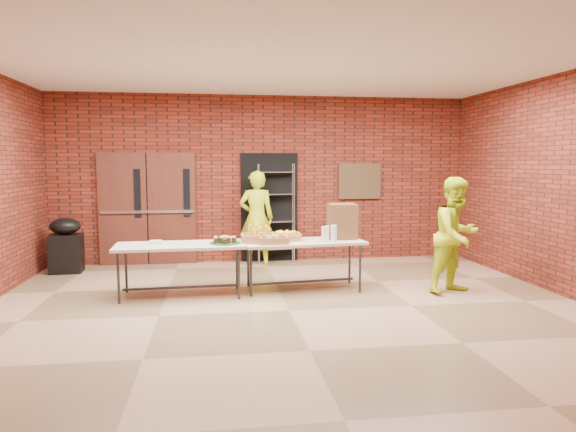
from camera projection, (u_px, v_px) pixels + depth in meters
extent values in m
cube|color=brown|center=(289.00, 312.00, 6.65)|extent=(8.00, 7.00, 0.04)
cube|color=silver|center=(290.00, 56.00, 6.32)|extent=(8.00, 7.00, 0.04)
cube|color=maroon|center=(264.00, 179.00, 9.95)|extent=(8.00, 0.04, 3.20)
cube|color=maroon|center=(374.00, 215.00, 3.02)|extent=(8.00, 0.04, 3.20)
cube|color=#4C1E15|center=(123.00, 209.00, 9.56)|extent=(0.88, 0.08, 2.10)
cube|color=#4C1E15|center=(172.00, 209.00, 9.69)|extent=(0.88, 0.08, 2.10)
cube|color=black|center=(137.00, 193.00, 9.52)|extent=(0.12, 0.02, 0.90)
cube|color=black|center=(187.00, 193.00, 9.65)|extent=(0.12, 0.02, 0.90)
cube|color=#B4B4BB|center=(147.00, 212.00, 9.57)|extent=(1.70, 0.04, 0.05)
cube|color=black|center=(269.00, 207.00, 9.96)|extent=(1.10, 0.06, 2.10)
cube|color=#462F1C|center=(360.00, 181.00, 10.15)|extent=(0.85, 0.04, 0.70)
cube|color=#BDAA90|center=(180.00, 246.00, 7.32)|extent=(1.86, 0.83, 0.04)
cube|color=#2E2D32|center=(181.00, 287.00, 7.39)|extent=(1.63, 0.10, 0.03)
cylinder|color=#2E2D32|center=(126.00, 269.00, 7.55)|extent=(0.04, 0.04, 0.71)
cylinder|color=#2E2D32|center=(237.00, 266.00, 7.78)|extent=(0.04, 0.04, 0.71)
cylinder|color=#2E2D32|center=(118.00, 278.00, 6.95)|extent=(0.04, 0.04, 0.71)
cylinder|color=#2E2D32|center=(239.00, 274.00, 7.17)|extent=(0.04, 0.04, 0.71)
cube|color=#BDAA90|center=(303.00, 242.00, 7.69)|extent=(1.88, 0.95, 0.04)
cube|color=#2E2D32|center=(303.00, 282.00, 7.75)|extent=(1.60, 0.22, 0.03)
cylinder|color=#2E2D32|center=(248.00, 264.00, 7.92)|extent=(0.04, 0.04, 0.70)
cylinder|color=#2E2D32|center=(350.00, 261.00, 8.14)|extent=(0.04, 0.04, 0.70)
cylinder|color=#2E2D32|center=(251.00, 272.00, 7.32)|extent=(0.04, 0.04, 0.70)
cylinder|color=#2E2D32|center=(360.00, 269.00, 7.55)|extent=(0.04, 0.04, 0.70)
cube|color=#AD7D46|center=(258.00, 240.00, 7.57)|extent=(0.48, 0.37, 0.07)
cube|color=#AD7D46|center=(286.00, 238.00, 7.75)|extent=(0.44, 0.34, 0.07)
cube|color=#AD7D46|center=(274.00, 241.00, 7.43)|extent=(0.42, 0.33, 0.07)
cylinder|color=#144C1D|center=(225.00, 243.00, 7.38)|extent=(0.43, 0.43, 0.02)
cube|color=silver|center=(156.00, 242.00, 7.33)|extent=(0.16, 0.11, 0.05)
cube|color=#55351D|center=(342.00, 221.00, 7.90)|extent=(0.41, 0.37, 0.54)
cylinder|color=silver|center=(324.00, 234.00, 7.57)|extent=(0.08, 0.08, 0.23)
cylinder|color=silver|center=(334.00, 234.00, 7.55)|extent=(0.08, 0.08, 0.25)
cylinder|color=silver|center=(327.00, 233.00, 7.75)|extent=(0.07, 0.07, 0.22)
cube|color=black|center=(66.00, 253.00, 8.96)|extent=(0.56, 0.47, 0.67)
ellipsoid|color=black|center=(65.00, 226.00, 8.91)|extent=(0.55, 0.48, 0.29)
imported|color=#BBD217|center=(257.00, 218.00, 9.59)|extent=(0.66, 0.44, 1.77)
imported|color=#BBD217|center=(456.00, 235.00, 7.51)|extent=(1.01, 0.92, 1.71)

